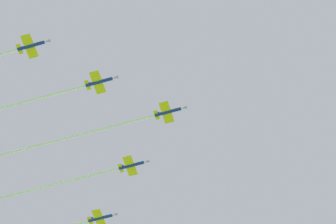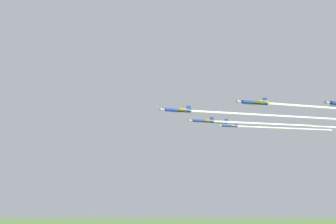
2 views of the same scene
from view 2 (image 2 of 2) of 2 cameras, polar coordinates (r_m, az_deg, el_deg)
name	(u,v)px [view 2 (image 2 of 2)]	position (r m, az deg, el deg)	size (l,w,h in m)	color
jet_lead	(247,114)	(124.53, 12.90, -0.36)	(75.44, 26.68, 2.29)	navy
jet_port_inner	(300,106)	(117.24, 21.11, 0.95)	(56.89, 20.70, 2.29)	navy
jet_starboard_inner	(242,123)	(143.36, 12.22, -1.76)	(57.80, 21.00, 2.29)	navy
jet_starboard_outer	(266,124)	(171.49, 16.02, -1.97)	(74.66, 26.43, 2.29)	navy
jet_port_trail	(269,128)	(193.66, 16.46, -2.50)	(72.20, 25.64, 2.29)	navy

